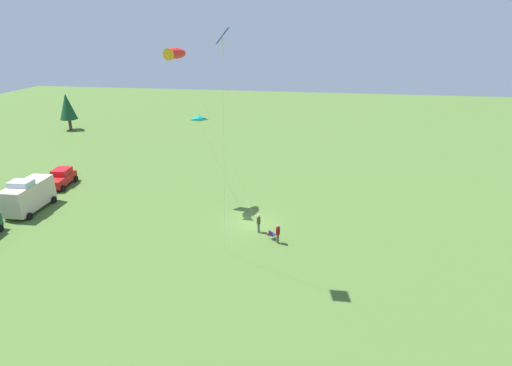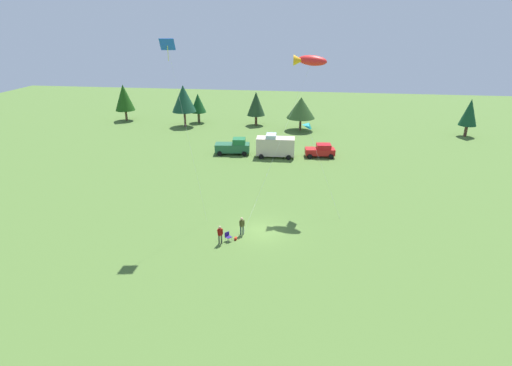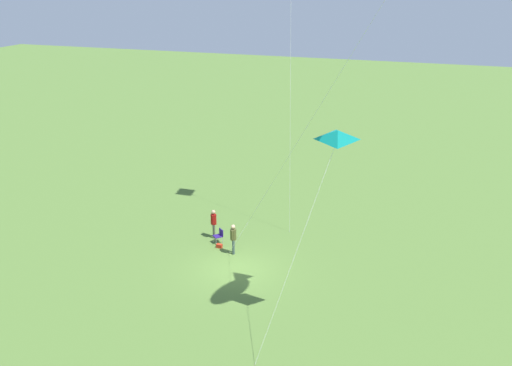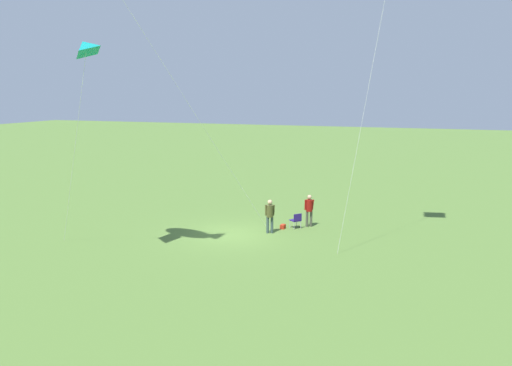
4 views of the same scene
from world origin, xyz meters
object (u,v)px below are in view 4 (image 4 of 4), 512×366
(folding_chair, at_px, (296,219))
(kite_delta_teal, at_px, (83,48))
(backpack_on_grass, at_px, (283,227))
(person_kite_flyer, at_px, (270,214))
(person_spectator, at_px, (309,208))

(folding_chair, bearing_deg, kite_delta_teal, 92.52)
(backpack_on_grass, relative_size, kite_delta_teal, 0.03)
(kite_delta_teal, bearing_deg, person_kite_flyer, -130.00)
(person_kite_flyer, xyz_separation_m, kite_delta_teal, (5.61, 6.69, 7.80))
(person_kite_flyer, height_order, kite_delta_teal, kite_delta_teal)
(folding_chair, height_order, backpack_on_grass, folding_chair)
(person_spectator, bearing_deg, folding_chair, 110.26)
(folding_chair, relative_size, person_spectator, 0.47)
(person_kite_flyer, height_order, folding_chair, person_kite_flyer)
(folding_chair, height_order, kite_delta_teal, kite_delta_teal)
(backpack_on_grass, bearing_deg, kite_delta_teal, 52.05)
(person_kite_flyer, xyz_separation_m, folding_chair, (-1.06, -1.29, -0.53))
(person_spectator, height_order, backpack_on_grass, person_spectator)
(folding_chair, bearing_deg, backpack_on_grass, 64.46)
(backpack_on_grass, bearing_deg, person_kite_flyer, 68.52)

